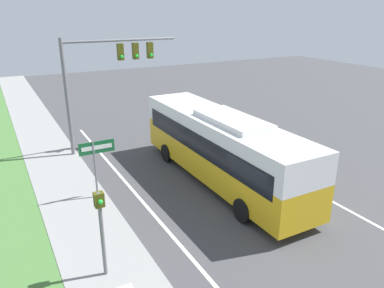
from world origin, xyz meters
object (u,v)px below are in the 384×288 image
bus (221,145)px  pedestrian_signal (101,221)px  street_sign (96,157)px  signal_gantry (106,68)px

bus → pedestrian_signal: bearing=-148.9°
bus → street_sign: bearing=169.6°
signal_gantry → pedestrian_signal: signal_gantry is taller
signal_gantry → street_sign: signal_gantry is taller
bus → street_sign: size_ratio=4.17×
pedestrian_signal → street_sign: (1.23, 5.12, -0.03)m
bus → pedestrian_signal: (-6.80, -4.10, 0.12)m
pedestrian_signal → street_sign: size_ratio=1.08×
bus → street_sign: (-5.57, 1.02, 0.10)m
pedestrian_signal → signal_gantry: bearing=71.9°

